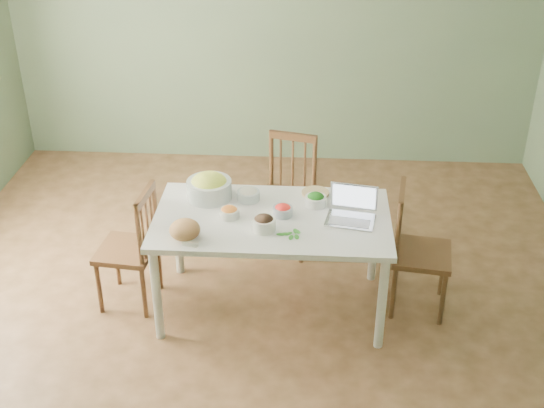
# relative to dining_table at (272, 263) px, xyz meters

# --- Properties ---
(floor) EXTENTS (5.00, 5.00, 0.00)m
(floor) POSITION_rel_dining_table_xyz_m (-0.13, -0.04, -0.37)
(floor) COLOR #4B321D
(floor) RESTS_ON ground
(wall_back) EXTENTS (5.00, 0.00, 2.70)m
(wall_back) POSITION_rel_dining_table_xyz_m (-0.13, 2.46, 0.98)
(wall_back) COLOR slate
(wall_back) RESTS_ON ground
(dining_table) EXTENTS (1.58, 0.89, 0.74)m
(dining_table) POSITION_rel_dining_table_xyz_m (0.00, 0.00, 0.00)
(dining_table) COLOR white
(dining_table) RESTS_ON floor
(chair_far) EXTENTS (0.50, 0.48, 0.94)m
(chair_far) POSITION_rel_dining_table_xyz_m (0.06, 0.78, 0.10)
(chair_far) COLOR #4B2C14
(chair_far) RESTS_ON floor
(chair_left) EXTENTS (0.42, 0.44, 0.91)m
(chair_left) POSITION_rel_dining_table_xyz_m (-1.02, 0.01, 0.08)
(chair_left) COLOR #4B2C14
(chair_left) RESTS_ON floor
(chair_right) EXTENTS (0.45, 0.46, 0.93)m
(chair_right) POSITION_rel_dining_table_xyz_m (1.03, 0.07, 0.09)
(chair_right) COLOR #4B2C14
(chair_right) RESTS_ON floor
(bread_boule) EXTENTS (0.23, 0.23, 0.13)m
(bread_boule) POSITION_rel_dining_table_xyz_m (-0.53, -0.30, 0.44)
(bread_boule) COLOR #A37647
(bread_boule) RESTS_ON dining_table
(butter_stick) EXTENTS (0.11, 0.06, 0.03)m
(butter_stick) POSITION_rel_dining_table_xyz_m (-0.49, -0.38, 0.39)
(butter_stick) COLOR silver
(butter_stick) RESTS_ON dining_table
(bowl_squash) EXTENTS (0.41, 0.41, 0.18)m
(bowl_squash) POSITION_rel_dining_table_xyz_m (-0.45, 0.24, 0.46)
(bowl_squash) COLOR #F5E159
(bowl_squash) RESTS_ON dining_table
(bowl_carrot) EXTENTS (0.15, 0.15, 0.08)m
(bowl_carrot) POSITION_rel_dining_table_xyz_m (-0.28, -0.02, 0.41)
(bowl_carrot) COLOR #FF9D31
(bowl_carrot) RESTS_ON dining_table
(bowl_onion) EXTENTS (0.21, 0.21, 0.09)m
(bowl_onion) POSITION_rel_dining_table_xyz_m (-0.18, 0.23, 0.41)
(bowl_onion) COLOR silver
(bowl_onion) RESTS_ON dining_table
(bowl_mushroom) EXTENTS (0.17, 0.17, 0.10)m
(bowl_mushroom) POSITION_rel_dining_table_xyz_m (-0.04, -0.16, 0.42)
(bowl_mushroom) COLOR black
(bowl_mushroom) RESTS_ON dining_table
(bowl_redpep) EXTENTS (0.16, 0.16, 0.08)m
(bowl_redpep) POSITION_rel_dining_table_xyz_m (0.07, 0.03, 0.41)
(bowl_redpep) COLOR red
(bowl_redpep) RESTS_ON dining_table
(bowl_broccoli) EXTENTS (0.15, 0.15, 0.09)m
(bowl_broccoli) POSITION_rel_dining_table_xyz_m (0.29, 0.18, 0.42)
(bowl_broccoli) COLOR #144C12
(bowl_broccoli) RESTS_ON dining_table
(flatbread) EXTENTS (0.21, 0.21, 0.02)m
(flatbread) POSITION_rel_dining_table_xyz_m (0.29, 0.34, 0.38)
(flatbread) COLOR tan
(flatbread) RESTS_ON dining_table
(basil_bunch) EXTENTS (0.18, 0.18, 0.02)m
(basil_bunch) POSITION_rel_dining_table_xyz_m (0.12, -0.22, 0.38)
(basil_bunch) COLOR #2B752E
(basil_bunch) RESTS_ON dining_table
(laptop) EXTENTS (0.36, 0.32, 0.22)m
(laptop) POSITION_rel_dining_table_xyz_m (0.52, -0.02, 0.48)
(laptop) COLOR #BBBBC0
(laptop) RESTS_ON dining_table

